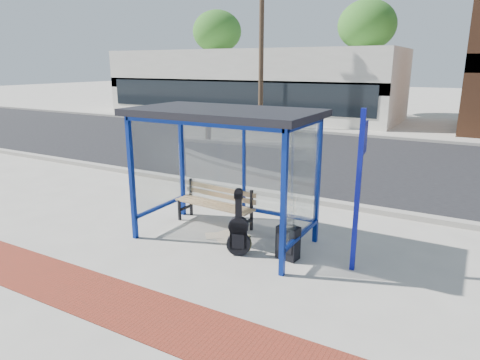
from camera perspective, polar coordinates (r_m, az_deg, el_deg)
The scene contains 19 objects.
ground at distance 8.06m, azimuth -2.10°, elevation -7.93°, with size 120.00×120.00×0.00m, color #B2ADA0.
brick_paver_strip at distance 6.23m, azimuth -15.15°, elevation -15.84°, with size 60.00×1.00×0.01m, color maroon.
curb_near at distance 10.47m, azimuth 6.20°, elevation -2.14°, with size 60.00×0.25×0.12m, color gray.
street_asphalt at distance 15.16m, azimuth 13.87°, elevation 2.71°, with size 60.00×10.00×0.00m, color black.
curb_far at distance 20.04m, azimuth 17.90°, elevation 5.55°, with size 60.00×0.25×0.12m, color gray.
far_sidewalk at distance 21.89m, azimuth 18.93°, elevation 6.08°, with size 60.00×4.00×0.01m, color #B2ADA0.
bus_shelter at distance 7.55m, azimuth -1.97°, elevation 6.86°, with size 3.30×1.80×2.42m.
storefront_white at distance 27.53m, azimuth 1.46°, elevation 12.77°, with size 18.00×6.04×4.00m.
tree_left at distance 33.57m, azimuth -3.08°, elevation 19.09°, with size 3.60×3.60×7.03m.
tree_mid at distance 29.23m, azimuth 16.58°, elevation 19.10°, with size 3.60×3.60×7.03m.
utility_pole_west at distance 22.07m, azimuth 2.86°, elevation 17.63°, with size 1.60×0.24×8.00m.
bench at distance 8.66m, azimuth -3.23°, elevation -2.99°, with size 1.77×0.56×0.82m.
guitar_bag at distance 7.29m, azimuth -0.20°, elevation -7.01°, with size 0.42×0.27×1.11m.
suitcase at distance 7.24m, azimuth 6.41°, elevation -8.31°, with size 0.39×0.28×0.63m.
backpack at distance 7.46m, azimuth 0.54°, elevation -8.60°, with size 0.28×0.26×0.33m.
sign_post at distance 6.69m, azimuth 15.59°, elevation -0.35°, with size 0.11×0.32×2.55m.
newspaper_a at distance 8.24m, azimuth -3.21°, elevation -7.39°, with size 0.40×0.31×0.01m, color white.
newspaper_b at distance 8.00m, azimuth -1.70°, elevation -8.10°, with size 0.34×0.27×0.01m, color white.
newspaper_c at distance 8.39m, azimuth -0.98°, elevation -6.95°, with size 0.42×0.33×0.01m, color white.
Camera 1 is at (3.89, -6.31, 3.17)m, focal length 32.00 mm.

